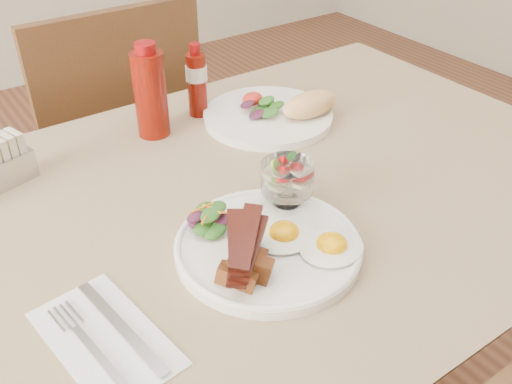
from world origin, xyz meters
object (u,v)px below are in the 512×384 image
Objects in this scene: ketchup_bottle at (150,93)px; hot_sauce_bottle at (197,81)px; sugar_caddy at (3,163)px; table at (253,233)px; chair_far at (115,148)px; main_plate at (268,247)px; second_plate at (278,112)px; fruit_cup at (287,178)px.

ketchup_bottle is 1.21× the size of hot_sauce_bottle.
sugar_caddy is at bearing -175.19° from hot_sauce_bottle.
hot_sauce_bottle is at bearing 76.41° from table.
chair_far is 0.58m from sugar_caddy.
chair_far is 3.32× the size of main_plate.
second_plate is 0.27m from ketchup_bottle.
fruit_cup is 0.81× the size of sugar_caddy.
main_plate is at bearing -128.69° from second_plate.
fruit_cup is 0.37m from ketchup_bottle.
hot_sauce_bottle is (0.14, 0.45, 0.07)m from main_plate.
sugar_caddy is (-0.53, 0.09, 0.02)m from second_plate.
table is 1.43× the size of chair_far.
second_plate is at bearing -44.55° from hot_sauce_bottle.
main_plate is 2.63× the size of sugar_caddy.
hot_sauce_bottle is 1.47× the size of sugar_caddy.
ketchup_bottle is at bearing 98.14° from table.
hot_sauce_bottle is (0.08, -0.35, 0.30)m from chair_far.
chair_far is at bearing 112.73° from second_plate.
hot_sauce_bottle is (0.12, 0.02, -0.01)m from ketchup_bottle.
sugar_caddy is (-0.27, 0.42, 0.03)m from main_plate.
chair_far reaches higher than table.
table is at bearing -90.00° from chair_far.
hot_sauce_bottle is at bearing 72.35° from main_plate.
main_plate is (-0.07, -0.80, 0.24)m from chair_far.
table is at bearing -55.69° from sugar_caddy.
fruit_cup is at bearing -88.62° from chair_far.
ketchup_bottle is (-0.04, 0.29, 0.18)m from table.
main_plate is 1.02× the size of second_plate.
chair_far is at bearing 90.00° from table.
second_plate is at bearing 44.23° from table.
chair_far is 8.73× the size of sugar_caddy.
second_plate is (0.18, 0.26, -0.05)m from fruit_cup.
fruit_cup is (0.02, -0.74, 0.29)m from chair_far.
hot_sauce_bottle is (0.08, 0.31, 0.16)m from table.
chair_far reaches higher than hot_sauce_bottle.
hot_sauce_bottle reaches higher than fruit_cup.
fruit_cup is (0.02, -0.07, 0.15)m from table.
ketchup_bottle is at bearing 86.40° from main_plate.
main_plate is at bearing -107.65° from hot_sauce_bottle.
sugar_caddy is (-0.33, 0.28, 0.13)m from table.
chair_far is at bearing 91.38° from fruit_cup.
ketchup_bottle reaches higher than main_plate.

